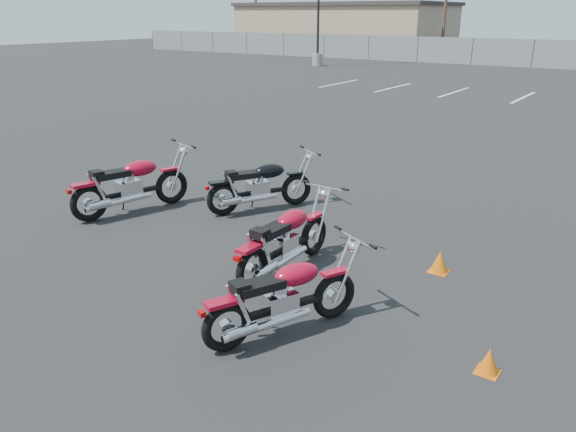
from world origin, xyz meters
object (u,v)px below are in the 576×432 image
Objects in this scene: motorcycle_front_red at (131,185)px; motorcycle_rear_red at (283,298)px; motorcycle_third_red at (285,240)px; motorcycle_second_black at (260,185)px.

motorcycle_rear_red is at bearing -21.53° from motorcycle_front_red.
motorcycle_rear_red is (4.57, -1.80, -0.06)m from motorcycle_front_red.
motorcycle_front_red is 1.17× the size of motorcycle_rear_red.
motorcycle_third_red is at bearing -7.23° from motorcycle_front_red.
motorcycle_second_black is at bearing 130.69° from motorcycle_rear_red.
motorcycle_second_black is (1.82, 1.40, -0.04)m from motorcycle_front_red.
motorcycle_second_black is at bearing 134.78° from motorcycle_third_red.
motorcycle_second_black is 2.62m from motorcycle_third_red.
motorcycle_front_red is 2.29m from motorcycle_second_black.
motorcycle_front_red is 4.91m from motorcycle_rear_red.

